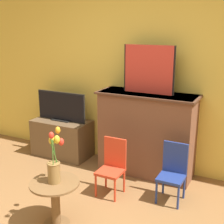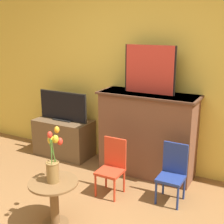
{
  "view_description": "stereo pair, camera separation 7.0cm",
  "coord_description": "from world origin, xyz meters",
  "px_view_note": "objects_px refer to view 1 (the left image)",
  "views": [
    {
      "loc": [
        1.44,
        -1.65,
        1.88
      ],
      "look_at": [
        -0.05,
        1.27,
        0.96
      ],
      "focal_mm": 50.0,
      "sensor_mm": 36.0,
      "label": 1
    },
    {
      "loc": [
        1.5,
        -1.62,
        1.88
      ],
      "look_at": [
        -0.05,
        1.27,
        0.96
      ],
      "focal_mm": 50.0,
      "sensor_mm": 36.0,
      "label": 2
    }
  ],
  "objects_px": {
    "tv_monitor": "(61,107)",
    "vase_tulips": "(54,163)",
    "chair_red": "(112,164)",
    "chair_blue": "(173,170)",
    "painting": "(149,69)"
  },
  "relations": [
    {
      "from": "chair_blue",
      "to": "vase_tulips",
      "type": "bearing_deg",
      "value": -131.47
    },
    {
      "from": "chair_red",
      "to": "vase_tulips",
      "type": "height_order",
      "value": "vase_tulips"
    },
    {
      "from": "painting",
      "to": "tv_monitor",
      "type": "xyz_separation_m",
      "value": [
        -1.31,
        -0.03,
        -0.62
      ]
    },
    {
      "from": "chair_red",
      "to": "vase_tulips",
      "type": "distance_m",
      "value": 0.87
    },
    {
      "from": "tv_monitor",
      "to": "chair_red",
      "type": "distance_m",
      "value": 1.36
    },
    {
      "from": "chair_red",
      "to": "chair_blue",
      "type": "distance_m",
      "value": 0.68
    },
    {
      "from": "chair_red",
      "to": "chair_blue",
      "type": "xyz_separation_m",
      "value": [
        0.65,
        0.18,
        0.0
      ]
    },
    {
      "from": "chair_blue",
      "to": "vase_tulips",
      "type": "distance_m",
      "value": 1.32
    },
    {
      "from": "tv_monitor",
      "to": "vase_tulips",
      "type": "bearing_deg",
      "value": -56.16
    },
    {
      "from": "painting",
      "to": "chair_blue",
      "type": "bearing_deg",
      "value": -43.98
    },
    {
      "from": "painting",
      "to": "chair_red",
      "type": "xyz_separation_m",
      "value": [
        -0.16,
        -0.65,
        -1.01
      ]
    },
    {
      "from": "painting",
      "to": "vase_tulips",
      "type": "distance_m",
      "value": 1.64
    },
    {
      "from": "vase_tulips",
      "to": "chair_blue",
      "type": "bearing_deg",
      "value": 48.53
    },
    {
      "from": "tv_monitor",
      "to": "chair_blue",
      "type": "distance_m",
      "value": 1.9
    },
    {
      "from": "painting",
      "to": "chair_blue",
      "type": "xyz_separation_m",
      "value": [
        0.5,
        -0.48,
        -1.01
      ]
    }
  ]
}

